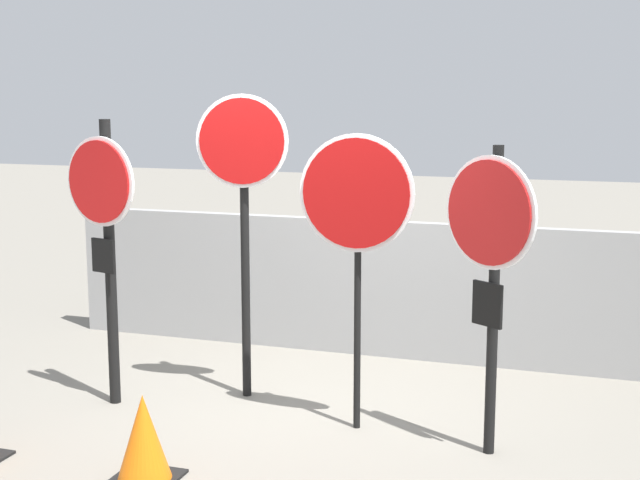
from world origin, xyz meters
TOP-DOWN VIEW (x-y plane):
  - ground_plane at (0.00, 0.00)m, footprint 40.00×40.00m
  - fence_back at (0.00, 1.71)m, footprint 6.04×0.12m
  - stop_sign_0 at (-1.57, -0.29)m, footprint 0.68×0.22m
  - stop_sign_1 at (-0.60, 0.20)m, footprint 0.73×0.20m
  - stop_sign_2 at (0.46, -0.21)m, footprint 0.85×0.11m
  - stop_sign_3 at (1.44, -0.36)m, footprint 0.65×0.44m
  - traffic_cone_0 at (-0.59, -1.49)m, footprint 0.42×0.42m

SIDE VIEW (x-z plane):
  - ground_plane at x=0.00m, z-range 0.00..0.00m
  - traffic_cone_0 at x=-0.59m, z-range 0.00..0.58m
  - fence_back at x=0.00m, z-range 0.00..1.30m
  - stop_sign_3 at x=1.44m, z-range 0.41..2.55m
  - stop_sign_0 at x=-1.57m, z-range 0.36..2.64m
  - stop_sign_2 at x=0.46m, z-range 0.57..2.77m
  - stop_sign_1 at x=-0.60m, z-range 0.57..3.05m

